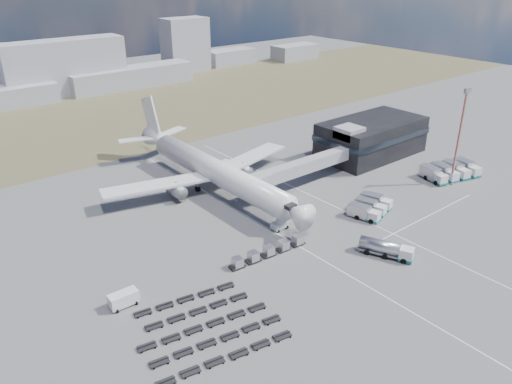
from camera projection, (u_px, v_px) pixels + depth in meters
ground at (308, 244)px, 96.54m from camera, size 420.00×420.00×0.00m
grass_strip at (86, 118)px, 173.83m from camera, size 420.00×90.00×0.01m
lane_markings at (331, 223)px, 104.25m from camera, size 47.12×110.00×0.01m
terminal at (371, 137)px, 138.53m from camera, size 30.40×16.40×11.00m
jet_bridge at (296, 169)px, 117.87m from camera, size 30.30×3.80×7.05m
airliner at (212, 169)px, 117.06m from camera, size 51.59×64.53×17.62m
skyline at (7, 80)px, 190.80m from camera, size 301.16×27.65×25.09m
fuel_tanker at (386, 249)px, 91.93m from camera, size 6.34×9.97×3.18m
pushback_tug at (280, 225)px, 101.66m from camera, size 3.70×2.20×1.59m
utility_van at (124, 299)px, 78.76m from camera, size 4.67×2.18×2.45m
catering_truck at (231, 167)px, 129.05m from camera, size 3.80×5.86×2.50m
service_trucks_near at (370, 207)px, 107.77m from camera, size 10.59×9.08×2.76m
service_trucks_far at (450, 171)px, 125.68m from camera, size 15.29×10.81×3.07m
uld_row at (269, 251)px, 92.15m from camera, size 16.72×2.98×1.83m
baggage_dollies at (206, 327)px, 74.18m from camera, size 22.72×19.58×0.65m
floodlight_mast at (459, 138)px, 117.82m from camera, size 2.20×1.82×23.60m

